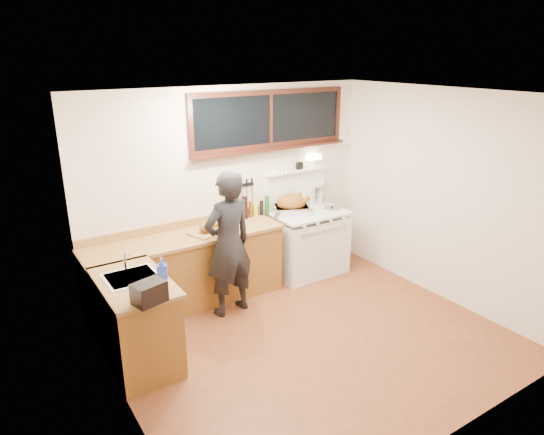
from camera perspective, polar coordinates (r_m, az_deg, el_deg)
ground_plane at (r=5.50m, az=4.53°, el=-14.07°), size 4.00×3.50×0.02m
room_shell at (r=4.80m, az=5.04°, el=2.77°), size 4.10×3.60×2.65m
counter_back at (r=6.03m, az=-9.99°, el=-6.13°), size 2.44×0.64×1.00m
counter_left at (r=5.08m, az=-15.68°, el=-11.71°), size 0.64×1.09×0.90m
sink_unit at (r=4.97m, az=-16.15°, el=-7.32°), size 0.50×0.45×0.37m
vintage_stove at (r=6.82m, az=4.14°, el=-2.71°), size 1.02×0.74×1.61m
back_window at (r=6.43m, az=-0.11°, el=10.74°), size 2.32×0.13×0.77m
left_doorway at (r=3.71m, az=-15.17°, el=-12.48°), size 0.02×1.04×2.17m
knife_strip at (r=6.34m, az=-3.97°, el=3.62°), size 0.46×0.03×0.28m
man at (r=5.63m, az=-5.14°, el=-3.16°), size 0.69×0.50×1.74m
soap_bottle at (r=4.81m, az=-12.81°, el=-5.83°), size 0.13×0.13×0.21m
toaster at (r=4.40m, az=-14.26°, el=-8.56°), size 0.32×0.26×0.19m
cutting_board at (r=5.90m, az=-7.55°, el=-1.34°), size 0.48×0.42×0.14m
roast_turkey at (r=6.58m, az=2.31°, el=1.44°), size 0.61×0.55×0.26m
stockpot at (r=7.06m, az=5.76°, el=2.79°), size 0.28×0.28×0.26m
saucepan at (r=6.74m, az=3.84°, el=1.48°), size 0.22×0.30×0.12m
pot_lid at (r=6.81m, az=7.10°, el=1.11°), size 0.30×0.30×0.04m
coffee_tin at (r=6.20m, az=-4.65°, el=-0.09°), size 0.09×0.08×0.13m
pitcher at (r=6.35m, az=-4.44°, el=0.50°), size 0.10×0.10×0.16m
bottle_cluster at (r=6.40m, az=-2.49°, el=1.14°), size 0.50×0.07×0.30m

